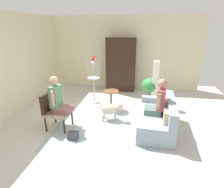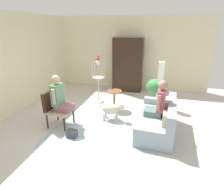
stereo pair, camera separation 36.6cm
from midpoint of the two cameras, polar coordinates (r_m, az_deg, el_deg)
ground_plane at (r=4.85m, az=0.33°, el=-9.98°), size 8.10×8.10×0.00m
back_wall at (r=7.63m, az=6.77°, el=12.62°), size 6.28×0.12×2.87m
left_wall at (r=5.94m, az=-27.43°, el=8.30°), size 0.12×7.35×2.87m
area_rug at (r=4.68m, az=0.17°, el=-11.16°), size 2.62×2.17×0.01m
couch at (r=4.66m, az=16.63°, el=-8.00°), size 0.93×1.66×0.81m
armchair at (r=4.82m, az=-15.38°, el=-3.66°), size 0.62×0.59×0.94m
person_on_couch at (r=4.43m, az=16.82°, el=-2.35°), size 0.49×0.52×0.88m
person_on_armchair at (r=4.64m, az=-14.06°, el=-0.77°), size 0.49×0.51×0.91m
round_end_table at (r=5.61m, az=2.59°, el=-1.29°), size 0.47×0.47×0.62m
dog at (r=4.98m, az=2.08°, el=-4.76°), size 0.79×0.31×0.55m
bird_cage_stand at (r=6.07m, az=-2.60°, el=4.16°), size 0.41×0.41×1.44m
parrot at (r=5.90m, az=-2.55°, el=11.28°), size 0.17×0.10×0.17m
potted_plant at (r=6.08m, az=14.94°, el=1.77°), size 0.55×0.55×0.88m
column_lamp at (r=5.93m, az=16.55°, el=2.64°), size 0.20×0.20×1.47m
armoire_cabinet at (r=7.28m, az=6.48°, el=9.11°), size 1.14×0.56×2.08m
handbag at (r=4.42m, az=-10.19°, el=-12.19°), size 0.24×0.15×0.19m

